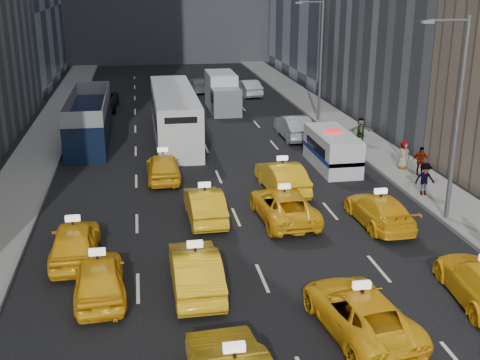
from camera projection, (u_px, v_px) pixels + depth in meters
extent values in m
cube|color=gray|center=(35.00, 159.00, 36.20)|extent=(3.00, 90.00, 0.15)
cube|color=gray|center=(366.00, 144.00, 39.52)|extent=(3.00, 90.00, 0.15)
cube|color=slate|center=(60.00, 158.00, 36.42)|extent=(0.15, 90.00, 0.18)
cube|color=slate|center=(345.00, 145.00, 39.29)|extent=(0.15, 90.00, 0.18)
cylinder|color=#595B60|center=(457.00, 124.00, 25.77)|extent=(0.20, 0.20, 9.00)
cylinder|color=#595B60|center=(449.00, 20.00, 24.26)|extent=(1.80, 0.12, 0.12)
cube|color=slate|center=(428.00, 22.00, 24.13)|extent=(0.50, 0.22, 0.12)
cylinder|color=#595B60|center=(321.00, 62.00, 44.46)|extent=(0.20, 0.20, 9.00)
cylinder|color=#595B60|center=(311.00, 2.00, 42.95)|extent=(1.80, 0.12, 0.12)
cube|color=slate|center=(299.00, 3.00, 42.82)|extent=(0.50, 0.22, 0.12)
imported|color=yellow|center=(99.00, 277.00, 20.51)|extent=(2.01, 4.40, 1.46)
imported|color=yellow|center=(196.00, 270.00, 20.95)|extent=(1.66, 4.66, 1.53)
imported|color=yellow|center=(360.00, 311.00, 18.49)|extent=(2.88, 5.20, 1.38)
imported|color=yellow|center=(75.00, 242.00, 23.20)|extent=(1.83, 4.47, 1.52)
imported|color=yellow|center=(205.00, 205.00, 27.11)|extent=(1.64, 4.43, 1.45)
imported|color=yellow|center=(284.00, 206.00, 27.06)|extent=(2.51, 5.11, 1.40)
imported|color=yellow|center=(379.00, 210.00, 26.57)|extent=(2.03, 4.73, 1.36)
imported|color=yellow|center=(163.00, 167.00, 32.48)|extent=(1.75, 4.34, 1.48)
imported|color=yellow|center=(282.00, 177.00, 30.71)|extent=(2.01, 4.84, 1.56)
cube|color=silver|center=(332.00, 150.00, 34.55)|extent=(2.33, 5.33, 2.08)
cylinder|color=black|center=(326.00, 170.00, 33.03)|extent=(0.28, 0.83, 0.83)
cylinder|color=black|center=(356.00, 168.00, 33.29)|extent=(0.28, 0.83, 0.83)
cylinder|color=black|center=(309.00, 153.00, 36.21)|extent=(0.28, 0.83, 0.83)
cylinder|color=black|center=(336.00, 152.00, 36.48)|extent=(0.28, 0.83, 0.83)
cube|color=navy|center=(332.00, 152.00, 34.60)|extent=(2.37, 5.33, 0.24)
cube|color=red|center=(333.00, 131.00, 34.20)|extent=(0.97, 0.39, 0.15)
cube|color=black|center=(89.00, 119.00, 39.83)|extent=(2.70, 10.85, 3.14)
cylinder|color=black|center=(67.00, 153.00, 35.78)|extent=(0.28, 1.10, 1.10)
cylinder|color=black|center=(104.00, 151.00, 36.12)|extent=(0.28, 1.10, 1.10)
cylinder|color=black|center=(79.00, 119.00, 44.19)|extent=(0.28, 1.10, 1.10)
cylinder|color=black|center=(109.00, 118.00, 44.53)|extent=(0.28, 1.10, 1.10)
cube|color=silver|center=(174.00, 115.00, 40.54)|extent=(4.06, 13.08, 3.32)
cylinder|color=black|center=(161.00, 154.00, 35.53)|extent=(0.28, 1.10, 1.10)
cylinder|color=black|center=(201.00, 152.00, 35.91)|extent=(0.28, 1.10, 1.10)
cylinder|color=black|center=(154.00, 114.00, 45.88)|extent=(0.28, 1.10, 1.10)
cylinder|color=black|center=(186.00, 113.00, 46.25)|extent=(0.28, 1.10, 1.10)
cube|color=white|center=(222.00, 92.00, 49.57)|extent=(2.59, 6.64, 2.98)
cylinder|color=black|center=(214.00, 110.00, 47.51)|extent=(0.28, 1.10, 1.10)
cylinder|color=black|center=(239.00, 109.00, 47.82)|extent=(0.28, 1.10, 1.10)
cylinder|color=black|center=(208.00, 98.00, 51.92)|extent=(0.28, 1.10, 1.10)
cylinder|color=black|center=(230.00, 98.00, 52.23)|extent=(0.28, 1.10, 1.10)
imported|color=#9A9DA1|center=(294.00, 127.00, 40.97)|extent=(1.76, 4.91, 1.61)
imported|color=black|center=(101.00, 100.00, 50.10)|extent=(2.92, 5.91, 1.61)
imported|color=slate|center=(197.00, 85.00, 57.80)|extent=(2.43, 4.76, 1.32)
imported|color=black|center=(161.00, 87.00, 56.74)|extent=(1.81, 4.02, 1.34)
imported|color=#AEB1B7|center=(248.00, 88.00, 55.84)|extent=(2.14, 4.72, 1.50)
imported|color=gray|center=(425.00, 179.00, 29.77)|extent=(1.08, 0.49, 1.64)
imported|color=gray|center=(420.00, 161.00, 32.78)|extent=(1.00, 0.59, 1.60)
imported|color=gray|center=(404.00, 155.00, 33.96)|extent=(0.89, 0.71, 1.61)
imported|color=gray|center=(361.00, 131.00, 39.07)|extent=(1.61, 0.70, 1.68)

